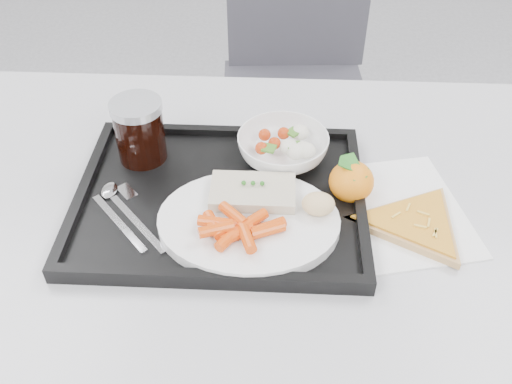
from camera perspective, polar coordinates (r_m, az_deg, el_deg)
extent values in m
cube|color=silver|center=(0.91, 0.32, -2.42)|extent=(1.20, 0.80, 0.03)
cylinder|color=#47474C|center=(1.52, -19.90, -2.77)|extent=(0.04, 0.04, 0.72)
cylinder|color=#47474C|center=(1.50, 21.96, -4.14)|extent=(0.04, 0.04, 0.72)
cube|color=#38373F|center=(1.70, 3.93, 9.05)|extent=(0.45, 0.45, 0.04)
cylinder|color=#47474C|center=(1.71, -2.47, -0.72)|extent=(0.03, 0.03, 0.43)
cylinder|color=#47474C|center=(1.72, 9.59, -1.11)|extent=(0.03, 0.03, 0.43)
cylinder|color=#47474C|center=(1.99, -1.63, 6.31)|extent=(0.03, 0.03, 0.43)
cylinder|color=#47474C|center=(1.99, 8.80, 5.95)|extent=(0.03, 0.03, 0.43)
cube|color=black|center=(0.91, -3.56, -0.76)|extent=(0.45, 0.35, 0.01)
cube|color=black|center=(1.03, -2.70, 6.12)|extent=(0.45, 0.02, 0.01)
cube|color=black|center=(0.78, -4.77, -8.34)|extent=(0.45, 0.02, 0.01)
cube|color=black|center=(0.90, 10.27, -0.57)|extent=(0.02, 0.32, 0.01)
cube|color=black|center=(0.94, -16.83, 0.31)|extent=(0.02, 0.32, 0.01)
cylinder|color=white|center=(0.84, -0.74, -3.02)|extent=(0.27, 0.27, 0.02)
cube|color=beige|center=(0.87, -0.32, 0.03)|extent=(0.13, 0.08, 0.02)
sphere|color=#236B1C|center=(0.86, -1.24, 0.93)|extent=(0.01, 0.01, 0.01)
sphere|color=#236B1C|center=(0.86, -0.31, 0.90)|extent=(0.01, 0.01, 0.01)
sphere|color=#236B1C|center=(0.86, 0.63, 0.87)|extent=(0.01, 0.01, 0.01)
ellipsoid|color=#D8BA86|center=(0.84, 6.25, -1.19)|extent=(0.06, 0.06, 0.03)
imported|color=white|center=(0.96, 2.70, 4.45)|extent=(0.15, 0.15, 0.05)
cylinder|color=black|center=(0.96, -11.53, 5.79)|extent=(0.08, 0.08, 0.10)
cylinder|color=#A5A8AD|center=(0.94, -11.96, 8.36)|extent=(0.08, 0.08, 0.01)
cube|color=silver|center=(0.88, -13.54, -3.05)|extent=(0.11, 0.12, 0.00)
ellipsoid|color=silver|center=(0.93, -14.48, 0.18)|extent=(0.05, 0.05, 0.01)
cube|color=silver|center=(0.87, -11.76, -3.13)|extent=(0.11, 0.12, 0.00)
cube|color=silver|center=(0.93, -12.80, 0.03)|extent=(0.04, 0.04, 0.00)
cube|color=white|center=(0.91, 12.50, -2.03)|extent=(0.30, 0.29, 0.00)
ellipsoid|color=#FFA51A|center=(0.91, 9.52, 1.04)|extent=(0.07, 0.07, 0.07)
cube|color=#236B1C|center=(0.89, 9.73, 2.49)|extent=(0.04, 0.05, 0.02)
cube|color=#236B1C|center=(0.89, 9.73, 2.49)|extent=(0.05, 0.03, 0.02)
cylinder|color=#D6B35F|center=(0.89, 15.52, -3.12)|extent=(0.22, 0.22, 0.01)
cylinder|color=red|center=(0.89, 15.61, -2.75)|extent=(0.20, 0.20, 0.00)
cube|color=#EABC47|center=(0.87, 17.54, -3.96)|extent=(0.01, 0.02, 0.00)
cube|color=#EABC47|center=(0.90, 16.38, -2.07)|extent=(0.02, 0.01, 0.00)
cube|color=#EABC47|center=(0.88, 13.83, -2.27)|extent=(0.02, 0.01, 0.00)
cube|color=#EABC47|center=(0.87, 17.48, -3.88)|extent=(0.01, 0.02, 0.00)
cube|color=#EABC47|center=(0.90, 14.97, -1.51)|extent=(0.01, 0.02, 0.00)
cube|color=#EABC47|center=(0.89, 16.90, -2.97)|extent=(0.01, 0.02, 0.00)
cube|color=#EABC47|center=(0.88, 16.10, -3.33)|extent=(0.02, 0.01, 0.00)
cylinder|color=#DD460B|center=(0.82, -2.28, -2.27)|extent=(0.05, 0.05, 0.02)
cylinder|color=#DD460B|center=(0.80, -2.66, -4.53)|extent=(0.04, 0.05, 0.02)
cylinder|color=#DD460B|center=(0.82, -0.40, -2.91)|extent=(0.05, 0.05, 0.02)
cylinder|color=#DD460B|center=(0.81, -3.15, -3.38)|extent=(0.05, 0.03, 0.02)
cylinder|color=#DD460B|center=(0.81, 1.19, -3.82)|extent=(0.05, 0.04, 0.02)
cylinder|color=#DD460B|center=(0.80, -1.92, -4.24)|extent=(0.05, 0.04, 0.02)
cylinder|color=#DD460B|center=(0.81, 1.28, -3.51)|extent=(0.05, 0.04, 0.02)
cylinder|color=#DD460B|center=(0.81, -4.08, -3.04)|extent=(0.05, 0.02, 0.02)
cylinder|color=#DD460B|center=(0.80, -4.00, -3.76)|extent=(0.05, 0.03, 0.02)
cylinder|color=#DD460B|center=(0.79, -0.95, -4.58)|extent=(0.03, 0.05, 0.02)
cylinder|color=#DD460B|center=(0.81, -4.24, -3.32)|extent=(0.04, 0.05, 0.02)
sphere|color=#B7330D|center=(0.95, 1.86, 4.89)|extent=(0.02, 0.02, 0.02)
sphere|color=#B7330D|center=(0.97, 2.78, 5.88)|extent=(0.02, 0.02, 0.02)
sphere|color=#B7330D|center=(0.96, 0.86, 5.74)|extent=(0.02, 0.02, 0.02)
sphere|color=#B7330D|center=(0.93, 0.54, 4.40)|extent=(0.02, 0.02, 0.02)
ellipsoid|color=silver|center=(0.98, 4.43, 5.95)|extent=(0.03, 0.03, 0.02)
ellipsoid|color=silver|center=(0.94, 5.07, 4.15)|extent=(0.03, 0.03, 0.02)
ellipsoid|color=silver|center=(0.94, 3.32, 4.53)|extent=(0.03, 0.03, 0.02)
ellipsoid|color=silver|center=(0.94, 4.76, 4.26)|extent=(0.03, 0.03, 0.02)
ellipsoid|color=silver|center=(0.93, 4.02, 4.04)|extent=(0.03, 0.03, 0.02)
cube|color=#427723|center=(0.94, 3.83, 4.68)|extent=(0.02, 0.02, 0.00)
cube|color=#427723|center=(0.97, 3.73, 5.99)|extent=(0.03, 0.03, 0.00)
cube|color=#427723|center=(0.93, 1.31, 4.40)|extent=(0.03, 0.03, 0.00)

